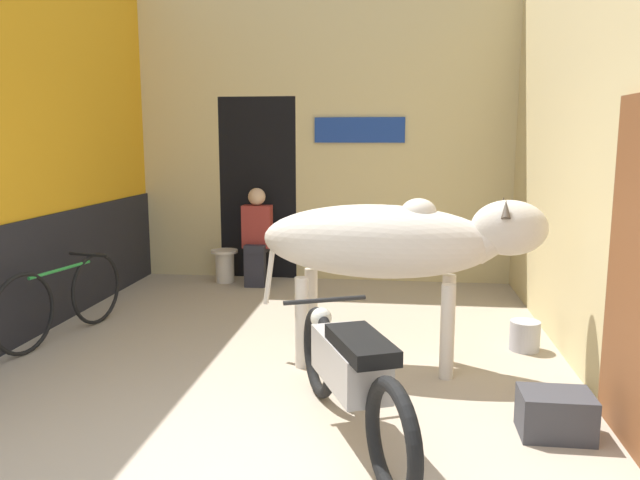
% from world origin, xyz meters
% --- Properties ---
extents(wall_left_shopfront, '(0.25, 5.17, 3.94)m').
position_xyz_m(wall_left_shopfront, '(-2.47, 2.57, 1.91)').
color(wall_left_shopfront, orange).
rests_on(wall_left_shopfront, ground_plane).
extents(wall_back_with_doorway, '(4.78, 0.93, 3.94)m').
position_xyz_m(wall_back_with_doorway, '(-0.29, 5.41, 1.70)').
color(wall_back_with_doorway, '#D1BC84').
rests_on(wall_back_with_doorway, ground_plane).
extents(wall_right_with_door, '(0.22, 5.17, 3.94)m').
position_xyz_m(wall_right_with_door, '(2.48, 2.54, 1.94)').
color(wall_right_with_door, '#D1BC84').
rests_on(wall_right_with_door, ground_plane).
extents(cow, '(2.25, 0.78, 1.40)m').
position_xyz_m(cow, '(0.94, 2.09, 1.02)').
color(cow, beige).
rests_on(cow, ground_plane).
extents(motorcycle_near, '(0.91, 1.88, 0.76)m').
position_xyz_m(motorcycle_near, '(0.70, 0.81, 0.44)').
color(motorcycle_near, black).
rests_on(motorcycle_near, ground_plane).
extents(bicycle, '(0.47, 1.65, 0.73)m').
position_xyz_m(bicycle, '(-2.09, 2.45, 0.37)').
color(bicycle, black).
rests_on(bicycle, ground_plane).
extents(shopkeeper_seated, '(0.36, 0.34, 1.22)m').
position_xyz_m(shopkeeper_seated, '(-0.78, 4.74, 0.65)').
color(shopkeeper_seated, '#282833').
rests_on(shopkeeper_seated, ground_plane).
extents(plastic_stool, '(0.34, 0.34, 0.42)m').
position_xyz_m(plastic_stool, '(-1.23, 4.82, 0.23)').
color(plastic_stool, beige).
rests_on(plastic_stool, ground_plane).
extents(crate, '(0.44, 0.32, 0.28)m').
position_xyz_m(crate, '(1.97, 1.01, 0.14)').
color(crate, '#38383D').
rests_on(crate, ground_plane).
extents(bucket, '(0.26, 0.26, 0.26)m').
position_xyz_m(bucket, '(2.09, 2.62, 0.13)').
color(bucket, '#A8A8B2').
rests_on(bucket, ground_plane).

